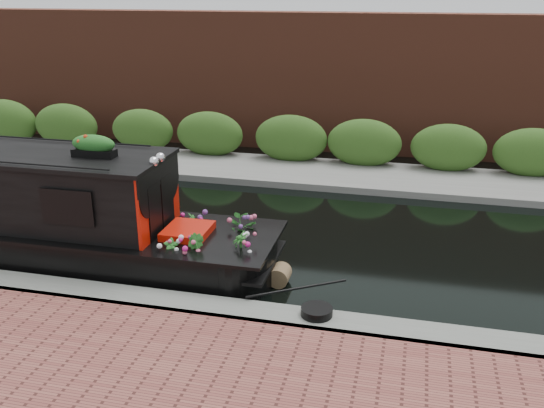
# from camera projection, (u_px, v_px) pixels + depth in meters

# --- Properties ---
(ground) EXTENTS (80.00, 80.00, 0.00)m
(ground) POSITION_uv_depth(u_px,v_px,m) (230.00, 233.00, 12.29)
(ground) COLOR black
(ground) RESTS_ON ground
(near_bank_coping) EXTENTS (40.00, 0.60, 0.50)m
(near_bank_coping) POSITION_uv_depth(u_px,v_px,m) (165.00, 314.00, 9.28)
(near_bank_coping) COLOR slate
(near_bank_coping) RESTS_ON ground
(far_bank_path) EXTENTS (40.00, 2.40, 0.34)m
(far_bank_path) POSITION_uv_depth(u_px,v_px,m) (277.00, 174.00, 16.12)
(far_bank_path) COLOR slate
(far_bank_path) RESTS_ON ground
(far_hedge) EXTENTS (40.00, 1.10, 2.80)m
(far_hedge) POSITION_uv_depth(u_px,v_px,m) (284.00, 164.00, 16.94)
(far_hedge) COLOR #30561C
(far_hedge) RESTS_ON ground
(far_brick_wall) EXTENTS (40.00, 1.00, 8.00)m
(far_brick_wall) POSITION_uv_depth(u_px,v_px,m) (299.00, 146.00, 18.86)
(far_brick_wall) COLOR brown
(far_brick_wall) RESTS_ON ground
(rope_fender) EXTENTS (0.34, 0.37, 0.34)m
(rope_fender) POSITION_uv_depth(u_px,v_px,m) (280.00, 275.00, 10.13)
(rope_fender) COLOR brown
(rope_fender) RESTS_ON ground
(coiled_mooring_rope) EXTENTS (0.46, 0.46, 0.12)m
(coiled_mooring_rope) POSITION_uv_depth(u_px,v_px,m) (317.00, 311.00, 8.74)
(coiled_mooring_rope) COLOR black
(coiled_mooring_rope) RESTS_ON near_bank_coping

